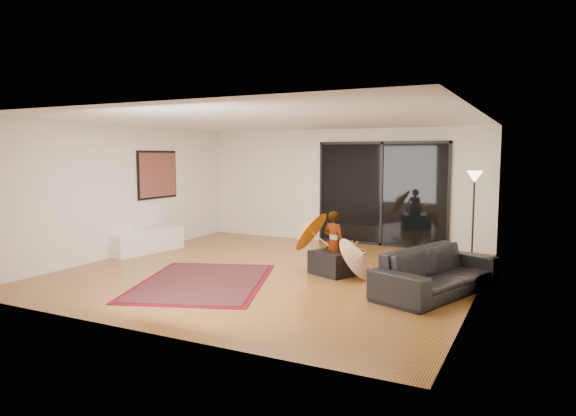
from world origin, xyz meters
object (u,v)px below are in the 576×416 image
Objects in this scene: sofa at (438,271)px; child at (334,242)px; media_console at (148,242)px; ottoman at (336,262)px.

child is at bearing 95.79° from sofa.
media_console is 6.23m from sofa.
child is (-0.04, -0.01, 0.36)m from ottoman.
sofa is 2.06× the size of child.
sofa is at bearing 3.75° from media_console.
ottoman is 0.36m from child.
media_console is at bearing 179.31° from ottoman.
ottoman is at bearing 95.21° from sofa.
child reaches higher than ottoman.
child is (-1.88, 0.49, 0.22)m from sofa.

